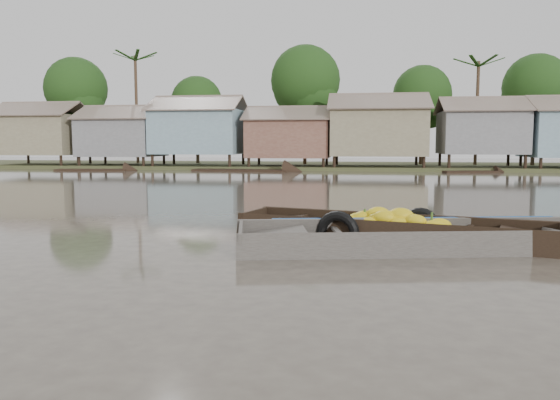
# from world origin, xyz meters

# --- Properties ---
(ground) EXTENTS (120.00, 120.00, 0.00)m
(ground) POSITION_xyz_m (0.00, 0.00, 0.00)
(ground) COLOR #4A4038
(ground) RESTS_ON ground
(riverbank) EXTENTS (120.00, 12.47, 10.22)m
(riverbank) POSITION_xyz_m (3.03, 31.86, 3.07)
(riverbank) COLOR #384723
(riverbank) RESTS_ON ground
(banana_boat) EXTENTS (6.36, 3.08, 0.89)m
(banana_boat) POSITION_xyz_m (1.68, 1.04, 0.19)
(banana_boat) COLOR black
(banana_boat) RESTS_ON ground
(viewer_boat) EXTENTS (7.21, 3.17, 0.56)m
(viewer_boat) POSITION_xyz_m (2.41, 0.27, 0.05)
(viewer_boat) COLOR #3F3A35
(viewer_boat) RESTS_ON ground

